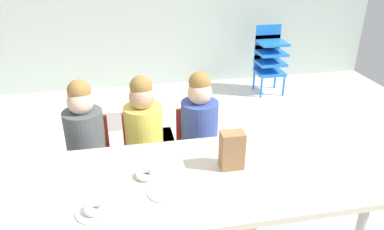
# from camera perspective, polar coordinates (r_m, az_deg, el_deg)

# --- Properties ---
(ground_plane) EXTENTS (6.07, 4.76, 0.02)m
(ground_plane) POSITION_cam_1_polar(r_m,az_deg,el_deg) (2.80, -4.60, -12.88)
(ground_plane) COLOR silver
(craft_table) EXTENTS (1.96, 0.82, 0.55)m
(craft_table) POSITION_cam_1_polar(r_m,az_deg,el_deg) (2.06, -1.86, -10.56)
(craft_table) COLOR beige
(craft_table) RESTS_ON ground_plane
(seated_child_near_camera) EXTENTS (0.32, 0.31, 0.92)m
(seated_child_near_camera) POSITION_cam_1_polar(r_m,az_deg,el_deg) (2.58, -16.13, -2.53)
(seated_child_near_camera) COLOR red
(seated_child_near_camera) RESTS_ON ground_plane
(seated_child_middle_seat) EXTENTS (0.32, 0.32, 0.92)m
(seated_child_middle_seat) POSITION_cam_1_polar(r_m,az_deg,el_deg) (2.57, -7.44, -1.81)
(seated_child_middle_seat) COLOR red
(seated_child_middle_seat) RESTS_ON ground_plane
(seated_child_far_right) EXTENTS (0.32, 0.31, 0.92)m
(seated_child_far_right) POSITION_cam_1_polar(r_m,az_deg,el_deg) (2.62, 1.12, -1.06)
(seated_child_far_right) COLOR red
(seated_child_far_right) RESTS_ON ground_plane
(kid_chair_blue_stack) EXTENTS (0.32, 0.30, 0.80)m
(kid_chair_blue_stack) POSITION_cam_1_polar(r_m,az_deg,el_deg) (4.56, 11.82, 8.94)
(kid_chair_blue_stack) COLOR blue
(kid_chair_blue_stack) RESTS_ON ground_plane
(paper_bag_brown) EXTENTS (0.13, 0.09, 0.22)m
(paper_bag_brown) POSITION_cam_1_polar(r_m,az_deg,el_deg) (2.08, 6.15, -5.38)
(paper_bag_brown) COLOR #9E754C
(paper_bag_brown) RESTS_ON craft_table
(paper_plate_near_edge) EXTENTS (0.18, 0.18, 0.01)m
(paper_plate_near_edge) POSITION_cam_1_polar(r_m,az_deg,el_deg) (1.87, -14.67, -14.17)
(paper_plate_near_edge) COLOR white
(paper_plate_near_edge) RESTS_ON craft_table
(paper_plate_center_table) EXTENTS (0.18, 0.18, 0.01)m
(paper_plate_center_table) POSITION_cam_1_polar(r_m,az_deg,el_deg) (1.94, -4.13, -11.68)
(paper_plate_center_table) COLOR white
(paper_plate_center_table) RESTS_ON craft_table
(donut_powdered_on_plate) EXTENTS (0.11, 0.11, 0.03)m
(donut_powdered_on_plate) POSITION_cam_1_polar(r_m,az_deg,el_deg) (1.86, -14.74, -13.69)
(donut_powdered_on_plate) COLOR white
(donut_powdered_on_plate) RESTS_ON craft_table
(donut_powdered_loose) EXTENTS (0.11, 0.11, 0.03)m
(donut_powdered_loose) POSITION_cam_1_polar(r_m,az_deg,el_deg) (2.05, -7.16, -9.04)
(donut_powdered_loose) COLOR white
(donut_powdered_loose) RESTS_ON craft_table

